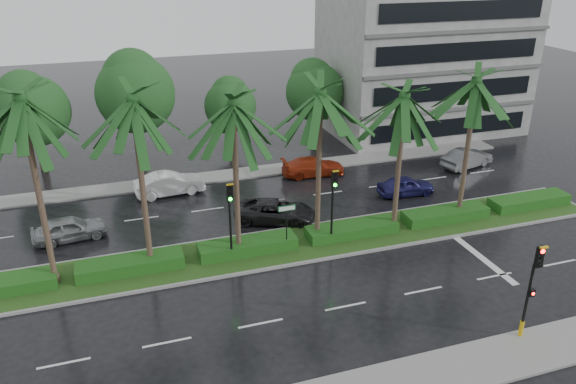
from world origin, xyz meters
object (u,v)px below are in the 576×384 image
object	(u,v)px
signal_median_left	(230,211)
car_white	(169,184)
car_blue	(406,186)
signal_near	(531,288)
car_silver	(69,228)
car_red	(313,167)
street_sign	(287,216)
car_darkgrey	(275,211)
car_grey	(467,158)

from	to	relation	value
signal_median_left	car_white	size ratio (longest dim) A/B	0.98
car_blue	car_white	bearing A→B (deg)	74.76
signal_near	car_white	world-z (taller)	signal_near
car_silver	car_red	distance (m)	16.79
street_sign	car_white	xyz separation A→B (m)	(-4.88, 9.63, -1.39)
car_silver	car_white	distance (m)	7.54
street_sign	car_silver	bearing A→B (deg)	154.84
car_white	car_blue	size ratio (longest dim) A/B	1.20
street_sign	car_red	bearing A→B (deg)	62.03
car_darkgrey	car_grey	xyz separation A→B (m)	(15.92, 4.00, 0.03)
car_darkgrey	car_blue	size ratio (longest dim) A/B	1.27
car_blue	car_grey	size ratio (longest dim) A/B	0.89
street_sign	car_red	world-z (taller)	street_sign
signal_median_left	car_darkgrey	size ratio (longest dim) A/B	0.92
car_white	car_darkgrey	distance (m)	8.01
signal_near	car_grey	distance (m)	20.01
street_sign	car_silver	distance (m)	12.16
car_white	car_red	bearing A→B (deg)	-94.02
car_darkgrey	car_blue	xyz separation A→B (m)	(9.20, 1.00, -0.02)
car_white	car_silver	bearing A→B (deg)	121.68
car_red	car_blue	size ratio (longest dim) A/B	1.20
car_darkgrey	signal_near	bearing A→B (deg)	-129.96
signal_median_left	street_sign	world-z (taller)	signal_median_left
signal_median_left	car_grey	size ratio (longest dim) A/B	1.04
signal_median_left	car_red	size ratio (longest dim) A/B	0.98
signal_median_left	car_silver	xyz separation A→B (m)	(-7.93, 5.32, -2.32)
signal_near	signal_median_left	size ratio (longest dim) A/B	1.00
car_silver	car_white	xyz separation A→B (m)	(6.05, 4.50, 0.06)
car_red	car_blue	xyz separation A→B (m)	(4.50, -5.10, -0.01)
car_white	car_darkgrey	bearing A→B (deg)	-142.74
car_white	signal_median_left	bearing A→B (deg)	-174.08
car_red	car_white	bearing A→B (deg)	94.64
car_blue	car_red	bearing A→B (deg)	44.90
car_silver	car_white	size ratio (longest dim) A/B	0.89
street_sign	car_darkgrey	size ratio (longest dim) A/B	0.55
signal_median_left	car_silver	distance (m)	9.83
signal_near	signal_median_left	distance (m)	13.93
car_blue	car_grey	xyz separation A→B (m)	(6.72, 3.00, 0.06)
signal_near	car_blue	world-z (taller)	signal_near
signal_near	car_blue	xyz separation A→B (m)	(2.70, 14.56, -1.87)
street_sign	car_blue	size ratio (longest dim) A/B	0.70
street_sign	signal_near	bearing A→B (deg)	-54.66
street_sign	car_silver	xyz separation A→B (m)	(-10.93, 5.13, -1.45)
signal_near	car_silver	size ratio (longest dim) A/B	1.10
signal_median_left	car_red	xyz separation A→B (m)	(8.20, 9.97, -2.35)
car_silver	car_white	world-z (taller)	car_white
signal_near	car_darkgrey	world-z (taller)	signal_near
signal_median_left	car_blue	size ratio (longest dim) A/B	1.17
street_sign	car_grey	size ratio (longest dim) A/B	0.62
car_red	car_blue	bearing A→B (deg)	-134.85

